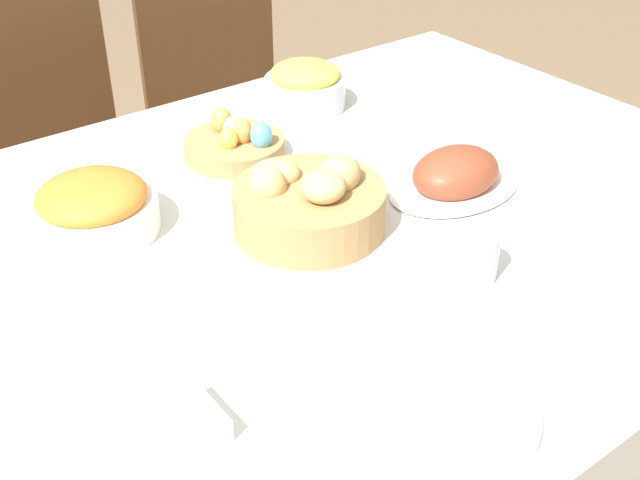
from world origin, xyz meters
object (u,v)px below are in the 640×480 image
Objects in this scene: ham_platter at (455,175)px; fork at (338,470)px; egg_basket at (235,143)px; chair_far_right at (235,114)px; pineapple_bowl at (305,86)px; bread_basket at (307,202)px; knife at (519,360)px; chair_far_center at (65,164)px; drinking_cup at (475,256)px; dinner_plate at (436,409)px; butter_dish at (163,436)px; carrot_bowl at (93,207)px; spoon at (535,351)px.

ham_platter is 1.52× the size of fork.
egg_basket is 0.41m from ham_platter.
chair_far_right is 5.12× the size of egg_basket.
pineapple_bowl is 0.98m from fork.
bread_basket is 1.43× the size of fork.
chair_far_right is 1.02m from ham_platter.
chair_far_center is at bearing 92.56° from knife.
chair_far_center is 3.94× the size of bread_basket.
drinking_cup reaches higher than knife.
ham_platter is (0.35, -0.97, 0.27)m from chair_far_center.
butter_dish is (-0.28, 0.15, 0.01)m from dinner_plate.
butter_dish is (-0.68, -0.66, -0.03)m from pineapple_bowl.
carrot_bowl is 1.20× the size of pineapple_bowl.
pineapple_bowl reaches higher than ham_platter.
dinner_plate is at bearing -76.33° from carrot_bowl.
spoon is (0.33, -0.62, -0.04)m from carrot_bowl.
bread_basket is 0.34m from carrot_bowl.
chair_far_center is 0.70m from egg_basket.
chair_far_right reaches higher than fork.
bread_basket reaches higher than spoon.
pineapple_bowl is (0.36, -0.53, 0.29)m from chair_far_center.
pineapple_bowl is at bearing 23.62° from egg_basket.
chair_far_right is 0.62m from pineapple_bowl.
chair_far_center is at bearing 100.48° from egg_basket.
carrot_bowl is at bearing -134.23° from chair_far_right.
egg_basket is at bearing -121.21° from chair_far_right.
chair_far_center is 5.63× the size of fork.
chair_far_center is 5.63× the size of spoon.
ham_platter is 0.72m from butter_dish.
knife is (0.30, -0.62, -0.04)m from carrot_bowl.
pineapple_bowl is (0.24, 0.10, 0.02)m from egg_basket.
egg_basket is at bearing 81.69° from bread_basket.
carrot_bowl is at bearing -164.61° from egg_basket.
egg_basket reaches higher than fork.
butter_dish is at bearing -145.68° from bread_basket.
pineapple_bowl is (0.28, 0.39, 0.00)m from bread_basket.
pineapple_bowl is 1.00× the size of fork.
chair_far_center is 1.37m from knife.
knife is at bearing -178.29° from spoon.
fork is (-0.15, -0.00, -0.00)m from dinner_plate.
fork is 1.26× the size of butter_dish.
egg_basket is 0.71m from butter_dish.
butter_dish is (-0.13, 0.15, 0.01)m from fork.
chair_far_right reaches higher than bread_basket.
dinner_plate is at bearing -112.43° from chair_far_right.
chair_far_right reaches higher than drinking_cup.
carrot_bowl is (-0.55, 0.25, 0.02)m from ham_platter.
chair_far_right is 1.47m from dinner_plate.
chair_far_right reaches higher than ham_platter.
fork is at bearing -180.00° from dinner_plate.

